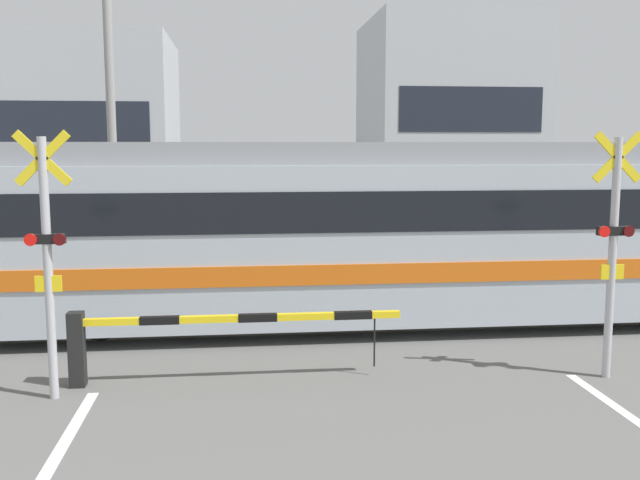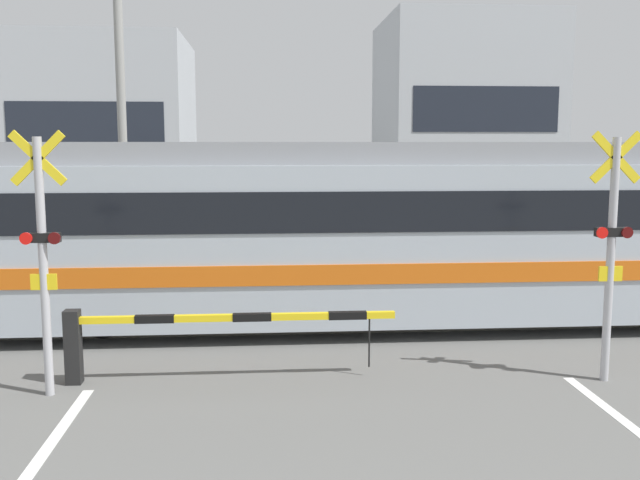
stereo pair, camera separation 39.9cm
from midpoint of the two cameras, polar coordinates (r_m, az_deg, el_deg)
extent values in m
cube|color=#5B564C|center=(12.10, 0.92, -7.28)|extent=(50.00, 0.10, 0.08)
cube|color=#5B564C|center=(13.49, 0.35, -5.71)|extent=(50.00, 0.10, 0.08)
cube|color=#ADB7C1|center=(13.19, 14.75, 0.32)|extent=(21.99, 2.95, 2.61)
cube|color=gray|center=(13.09, 14.97, 6.78)|extent=(21.77, 2.59, 0.36)
cube|color=orange|center=(13.25, 14.69, -1.36)|extent=(22.01, 3.00, 0.32)
cube|color=black|center=(13.13, 14.84, 2.86)|extent=(21.11, 2.99, 0.64)
cylinder|color=black|center=(12.22, -16.15, -5.79)|extent=(0.76, 0.12, 0.76)
cylinder|color=black|center=(13.60, -14.94, -4.40)|extent=(0.76, 0.12, 0.76)
cube|color=black|center=(10.01, -18.06, -8.15)|extent=(0.20, 0.20, 1.00)
cube|color=yellow|center=(9.64, -5.55, -6.19)|extent=(4.30, 0.09, 0.09)
cube|color=black|center=(9.72, -11.94, -6.20)|extent=(0.52, 0.10, 0.10)
cube|color=black|center=(9.64, -4.27, -6.18)|extent=(0.52, 0.10, 0.10)
cube|color=black|center=(9.73, 3.40, -6.05)|extent=(0.52, 0.10, 0.10)
cylinder|color=black|center=(9.87, 5.13, -8.18)|extent=(0.02, 0.02, 0.69)
cube|color=black|center=(16.49, 11.64, -1.78)|extent=(0.20, 0.20, 1.00)
cube|color=yellow|center=(15.97, 4.24, -0.64)|extent=(4.30, 0.09, 0.09)
cube|color=black|center=(16.17, 8.01, -0.59)|extent=(0.52, 0.10, 0.10)
cube|color=black|center=(15.94, 3.48, -0.65)|extent=(0.52, 0.10, 0.10)
cube|color=black|center=(15.82, -1.16, -0.70)|extent=(0.52, 0.10, 0.10)
cylinder|color=black|center=(15.86, -2.24, -2.09)|extent=(0.02, 0.02, 0.69)
cylinder|color=#B2B2B7|center=(9.43, -20.11, -2.17)|extent=(0.11, 0.11, 3.26)
cube|color=yellow|center=(9.30, -20.50, 6.16)|extent=(0.68, 0.04, 0.68)
cube|color=yellow|center=(9.30, -20.50, 6.16)|extent=(0.68, 0.04, 0.68)
cube|color=black|center=(9.37, -20.22, 0.18)|extent=(0.44, 0.12, 0.12)
cylinder|color=red|center=(9.35, -21.35, 0.11)|extent=(0.15, 0.03, 0.15)
cylinder|color=#4C0C0C|center=(9.25, -19.34, 0.13)|extent=(0.15, 0.03, 0.15)
cube|color=yellow|center=(9.44, -20.10, -3.17)|extent=(0.32, 0.03, 0.20)
cylinder|color=#B2B2B7|center=(10.24, 23.25, -1.58)|extent=(0.11, 0.11, 3.26)
cube|color=yellow|center=(10.12, 23.66, 6.08)|extent=(0.68, 0.04, 0.68)
cube|color=yellow|center=(10.12, 23.66, 6.08)|extent=(0.68, 0.04, 0.68)
cube|color=black|center=(10.19, 23.37, 0.59)|extent=(0.44, 0.12, 0.12)
cylinder|color=red|center=(10.04, 22.71, 0.53)|extent=(0.15, 0.03, 0.15)
cylinder|color=#4C0C0C|center=(10.20, 24.41, 0.54)|extent=(0.15, 0.03, 0.15)
cube|color=yellow|center=(10.25, 23.25, -2.50)|extent=(0.32, 0.03, 0.20)
cylinder|color=#23232D|center=(17.97, 0.73, -1.11)|extent=(0.13, 0.13, 0.84)
cylinder|color=#23232D|center=(17.98, 1.17, -1.10)|extent=(0.13, 0.13, 0.84)
cube|color=#386647|center=(17.87, 0.95, 1.27)|extent=(0.38, 0.22, 0.66)
sphere|color=tan|center=(17.83, 0.96, 2.70)|extent=(0.23, 0.23, 0.23)
cube|color=#B2B7BC|center=(28.69, -16.35, 8.12)|extent=(6.27, 6.28, 7.06)
cube|color=#1E232D|center=(25.62, -17.83, 8.94)|extent=(5.27, 0.03, 1.41)
cube|color=#B2B7BC|center=(29.22, 11.64, 9.15)|extent=(6.24, 6.28, 7.98)
cube|color=#1E232D|center=(26.22, 13.59, 10.15)|extent=(5.24, 0.03, 1.60)
cylinder|color=gray|center=(18.45, -15.01, 10.57)|extent=(0.22, 0.22, 8.35)
camera|label=1|loc=(0.20, -89.02, 0.13)|focal=40.00mm
camera|label=2|loc=(0.20, 90.98, -0.13)|focal=40.00mm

